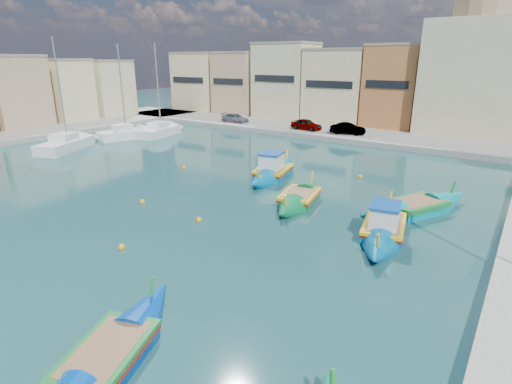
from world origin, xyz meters
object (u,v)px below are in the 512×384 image
Objects in this scene: luzzu_green at (299,199)px; yacht_mid at (77,142)px; luzzu_cyan_mid at (415,208)px; church_block at (478,61)px; luzzu_turquoise_cabin at (384,228)px; luzzu_blue_south at (108,359)px; yacht_midnorth at (137,133)px; yacht_north at (168,130)px; luzzu_blue_cabin at (273,172)px.

yacht_mid is at bearing 176.11° from luzzu_green.
luzzu_cyan_mid reaches higher than luzzu_green.
church_block reaches higher than luzzu_turquoise_cabin.
luzzu_blue_south is 0.73× the size of yacht_midnorth.
yacht_north reaches higher than luzzu_green.
luzzu_blue_cabin is 0.81× the size of yacht_midnorth.
luzzu_blue_cabin reaches higher than luzzu_green.
yacht_north is (-20.53, 8.50, 0.07)m from luzzu_blue_cabin.
yacht_midnorth is (-21.66, 4.81, 0.06)m from luzzu_blue_cabin.
luzzu_blue_south is at bearing -30.80° from yacht_mid.
luzzu_cyan_mid is at bearing -87.02° from church_block.
luzzu_blue_south is (-2.73, -46.32, -8.17)m from church_block.
luzzu_cyan_mid is (10.87, -1.54, -0.10)m from luzzu_blue_cabin.
yacht_mid is at bearing -179.03° from luzzu_cyan_mid.
church_block is 29.51m from luzzu_cyan_mid.
luzzu_turquoise_cabin is 14.32m from luzzu_blue_south.
luzzu_cyan_mid is at bearing -8.06° from luzzu_blue_cabin.
yacht_mid reaches higher than luzzu_turquoise_cabin.
luzzu_blue_south is at bearing -71.17° from luzzu_blue_cabin.
church_block is 1.75× the size of yacht_midnorth.
luzzu_blue_cabin reaches higher than luzzu_blue_south.
luzzu_blue_cabin is 20.64m from luzzu_blue_south.
luzzu_green is (-5.88, 1.74, -0.09)m from luzzu_turquoise_cabin.
yacht_midnorth is (-32.53, 6.35, 0.16)m from luzzu_cyan_mid.
yacht_mid is at bearing -137.88° from church_block.
church_block is 2.13× the size of luzzu_turquoise_cabin.
church_block is 47.12m from luzzu_blue_south.
luzzu_turquoise_cabin is 4.18m from luzzu_cyan_mid.
yacht_north is at bearing -148.56° from church_block.
church_block is 33.48m from luzzu_turquoise_cabin.
luzzu_blue_south is 0.70× the size of yacht_mid.
luzzu_turquoise_cabin is at bearing -24.69° from yacht_north.
yacht_mid is (-22.57, -2.11, 0.08)m from luzzu_blue_cabin.
luzzu_green is 0.70× the size of yacht_north.
church_block reaches higher than yacht_mid.
luzzu_blue_cabin is 5.95m from luzzu_green.
luzzu_green is at bearing -41.54° from luzzu_blue_cabin.
luzzu_blue_cabin is at bearing -12.52° from yacht_midnorth.
yacht_mid is (-31.96, -28.90, -7.96)m from church_block.
yacht_north is (-27.18, 28.03, 0.20)m from luzzu_blue_south.
luzzu_blue_south is at bearing -103.17° from luzzu_cyan_mid.
luzzu_turquoise_cabin reaches higher than luzzu_blue_south.
luzzu_blue_south is (6.66, -19.53, -0.13)m from luzzu_blue_cabin.
church_block is at bearing 91.66° from luzzu_turquoise_cabin.
luzzu_blue_cabin reaches higher than luzzu_cyan_mid.
luzzu_turquoise_cabin is 33.67m from yacht_midnorth.
luzzu_cyan_mid is 32.96m from yacht_north.
yacht_midnorth is (-31.05, -21.98, -7.98)m from church_block.
church_block is 32.18m from luzzu_green.
yacht_north reaches higher than luzzu_turquoise_cabin.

